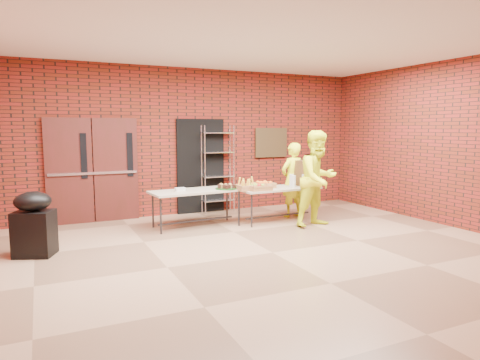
{
  "coord_description": "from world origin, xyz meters",
  "views": [
    {
      "loc": [
        -3.16,
        -5.55,
        1.9
      ],
      "look_at": [
        0.11,
        1.4,
        0.96
      ],
      "focal_mm": 32.0,
      "sensor_mm": 36.0,
      "label": 1
    }
  ],
  "objects_px": {
    "table_left": "(196,193)",
    "table_right": "(278,190)",
    "coffee_dispenser": "(305,173)",
    "wire_rack": "(218,169)",
    "covered_grill": "(34,224)",
    "volunteer_woman": "(292,180)",
    "volunteer_man": "(318,179)"
  },
  "relations": [
    {
      "from": "table_left",
      "to": "table_right",
      "type": "xyz_separation_m",
      "value": [
        1.69,
        -0.23,
        -0.02
      ]
    },
    {
      "from": "table_left",
      "to": "coffee_dispenser",
      "type": "xyz_separation_m",
      "value": [
        2.38,
        -0.17,
        0.3
      ]
    },
    {
      "from": "table_right",
      "to": "coffee_dispenser",
      "type": "xyz_separation_m",
      "value": [
        0.69,
        0.07,
        0.32
      ]
    },
    {
      "from": "wire_rack",
      "to": "table_right",
      "type": "xyz_separation_m",
      "value": [
        0.76,
        -1.4,
        -0.34
      ]
    },
    {
      "from": "covered_grill",
      "to": "coffee_dispenser",
      "type": "bearing_deg",
      "value": 28.88
    },
    {
      "from": "coffee_dispenser",
      "to": "table_left",
      "type": "bearing_deg",
      "value": 176.04
    },
    {
      "from": "covered_grill",
      "to": "volunteer_woman",
      "type": "relative_size",
      "value": 0.61
    },
    {
      "from": "table_left",
      "to": "table_right",
      "type": "bearing_deg",
      "value": -12.57
    },
    {
      "from": "coffee_dispenser",
      "to": "covered_grill",
      "type": "distance_m",
      "value": 5.26
    },
    {
      "from": "table_right",
      "to": "table_left",
      "type": "bearing_deg",
      "value": 170.04
    },
    {
      "from": "table_right",
      "to": "volunteer_woman",
      "type": "xyz_separation_m",
      "value": [
        0.5,
        0.28,
        0.16
      ]
    },
    {
      "from": "coffee_dispenser",
      "to": "volunteer_man",
      "type": "height_order",
      "value": "volunteer_man"
    },
    {
      "from": "covered_grill",
      "to": "volunteer_man",
      "type": "xyz_separation_m",
      "value": [
        4.98,
        -0.17,
        0.44
      ]
    },
    {
      "from": "coffee_dispenser",
      "to": "volunteer_woman",
      "type": "relative_size",
      "value": 0.33
    },
    {
      "from": "volunteer_woman",
      "to": "table_left",
      "type": "bearing_deg",
      "value": -12.05
    },
    {
      "from": "table_left",
      "to": "coffee_dispenser",
      "type": "distance_m",
      "value": 2.41
    },
    {
      "from": "coffee_dispenser",
      "to": "covered_grill",
      "type": "relative_size",
      "value": 0.55
    },
    {
      "from": "coffee_dispenser",
      "to": "volunteer_woman",
      "type": "distance_m",
      "value": 0.33
    },
    {
      "from": "volunteer_man",
      "to": "coffee_dispenser",
      "type": "bearing_deg",
      "value": 63.98
    },
    {
      "from": "covered_grill",
      "to": "volunteer_man",
      "type": "distance_m",
      "value": 5.0
    },
    {
      "from": "table_left",
      "to": "coffee_dispenser",
      "type": "relative_size",
      "value": 3.4
    },
    {
      "from": "table_left",
      "to": "volunteer_woman",
      "type": "relative_size",
      "value": 1.13
    },
    {
      "from": "table_left",
      "to": "table_right",
      "type": "distance_m",
      "value": 1.71
    },
    {
      "from": "table_left",
      "to": "volunteer_man",
      "type": "height_order",
      "value": "volunteer_man"
    },
    {
      "from": "table_left",
      "to": "volunteer_man",
      "type": "xyz_separation_m",
      "value": [
        2.16,
        -0.94,
        0.27
      ]
    },
    {
      "from": "table_left",
      "to": "coffee_dispenser",
      "type": "bearing_deg",
      "value": -8.67
    },
    {
      "from": "coffee_dispenser",
      "to": "wire_rack",
      "type": "bearing_deg",
      "value": 137.56
    },
    {
      "from": "wire_rack",
      "to": "volunteer_man",
      "type": "bearing_deg",
      "value": -59.01
    },
    {
      "from": "table_right",
      "to": "volunteer_man",
      "type": "xyz_separation_m",
      "value": [
        0.47,
        -0.71,
        0.29
      ]
    },
    {
      "from": "table_left",
      "to": "volunteer_woman",
      "type": "bearing_deg",
      "value": -3.58
    },
    {
      "from": "table_left",
      "to": "table_right",
      "type": "relative_size",
      "value": 1.05
    },
    {
      "from": "table_left",
      "to": "covered_grill",
      "type": "bearing_deg",
      "value": -169.42
    }
  ]
}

